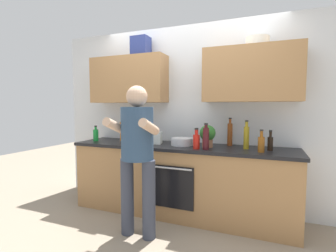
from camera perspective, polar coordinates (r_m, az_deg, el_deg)
name	(u,v)px	position (r m, az deg, el deg)	size (l,w,h in m)	color
ground_plane	(179,213)	(3.43, 2.62, -19.45)	(12.00, 12.00, 0.00)	gray
back_wall_unit	(186,99)	(3.40, 4.21, 6.17)	(4.00, 0.38, 2.50)	silver
counter	(179,180)	(3.27, 2.64, -12.21)	(2.84, 0.67, 0.90)	#A37547
person_standing	(137,149)	(2.63, -7.11, -5.23)	(0.49, 0.45, 1.61)	#383D4C
bottle_vinegar	(230,134)	(3.22, 14.05, -1.74)	(0.06, 0.06, 0.35)	brown
bottle_soy	(270,143)	(2.99, 22.46, -3.57)	(0.06, 0.06, 0.23)	black
bottle_wine	(206,138)	(2.87, 8.71, -2.71)	(0.07, 0.07, 0.30)	#471419
bottle_soda	(96,135)	(3.70, -16.27, -1.95)	(0.07, 0.07, 0.22)	#198C33
bottle_oil	(246,137)	(3.01, 17.58, -2.37)	(0.06, 0.06, 0.34)	olive
bottle_syrup	(261,144)	(2.86, 20.66, -3.80)	(0.07, 0.07, 0.25)	#8C4C14
bottle_hotsauce	(196,141)	(2.91, 6.55, -3.37)	(0.08, 0.08, 0.24)	red
bottle_juice	(122,130)	(3.66, -10.43, -1.02)	(0.07, 0.07, 0.33)	orange
cup_stoneware	(131,141)	(3.29, -8.54, -3.39)	(0.07, 0.07, 0.09)	slate
mixing_bowl	(182,142)	(3.17, 3.24, -3.61)	(0.28, 0.28, 0.09)	silver
potted_herb	(208,135)	(3.03, 9.08, -2.03)	(0.19, 0.19, 0.27)	#9E6647
grocery_bag_produce	(153,138)	(3.31, -3.52, -2.73)	(0.23, 0.15, 0.15)	silver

